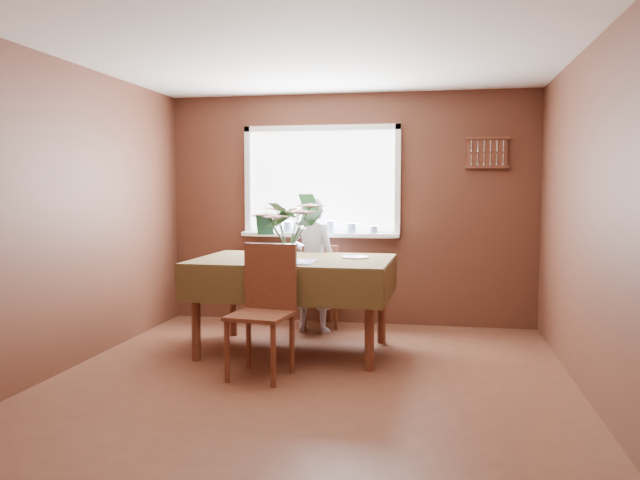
% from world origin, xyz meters
% --- Properties ---
extents(floor, '(4.50, 4.50, 0.00)m').
position_xyz_m(floor, '(0.00, 0.00, 0.00)').
color(floor, '#522A1C').
rests_on(floor, ground).
extents(ceiling, '(4.50, 4.50, 0.00)m').
position_xyz_m(ceiling, '(0.00, 0.00, 2.50)').
color(ceiling, white).
rests_on(ceiling, wall_back).
extents(wall_back, '(4.00, 0.00, 4.00)m').
position_xyz_m(wall_back, '(0.00, 2.25, 1.25)').
color(wall_back, brown).
rests_on(wall_back, floor).
extents(wall_front, '(4.00, 0.00, 4.00)m').
position_xyz_m(wall_front, '(0.00, -2.25, 1.25)').
color(wall_front, brown).
rests_on(wall_front, floor).
extents(wall_left, '(0.00, 4.50, 4.50)m').
position_xyz_m(wall_left, '(-2.00, 0.00, 1.25)').
color(wall_left, brown).
rests_on(wall_left, floor).
extents(wall_right, '(0.00, 4.50, 4.50)m').
position_xyz_m(wall_right, '(2.00, 0.00, 1.25)').
color(wall_right, brown).
rests_on(wall_right, floor).
extents(window_assembly, '(1.72, 0.20, 1.22)m').
position_xyz_m(window_assembly, '(-0.30, 2.20, 1.35)').
color(window_assembly, white).
rests_on(window_assembly, wall_back).
extents(spoon_rack, '(0.44, 0.05, 0.33)m').
position_xyz_m(spoon_rack, '(1.45, 2.22, 1.85)').
color(spoon_rack, brown).
rests_on(spoon_rack, wall_back).
extents(dining_table, '(1.77, 1.23, 0.86)m').
position_xyz_m(dining_table, '(-0.31, 0.94, 0.74)').
color(dining_table, brown).
rests_on(dining_table, floor).
extents(chair_far, '(0.48, 0.48, 0.89)m').
position_xyz_m(chair_far, '(-0.26, 1.89, 0.49)').
color(chair_far, brown).
rests_on(chair_far, floor).
extents(chair_near, '(0.50, 0.50, 1.04)m').
position_xyz_m(chair_near, '(-0.38, 0.20, 0.56)').
color(chair_near, brown).
rests_on(chair_near, floor).
extents(seated_woman, '(0.58, 0.45, 1.40)m').
position_xyz_m(seated_woman, '(-0.30, 1.74, 0.70)').
color(seated_woman, white).
rests_on(seated_woman, floor).
extents(flower_bouquet, '(0.61, 0.61, 0.52)m').
position_xyz_m(flower_bouquet, '(-0.30, 0.69, 1.19)').
color(flower_bouquet, white).
rests_on(flower_bouquet, dining_table).
extents(side_plate, '(0.30, 0.30, 0.01)m').
position_xyz_m(side_plate, '(0.23, 1.08, 0.86)').
color(side_plate, white).
rests_on(side_plate, dining_table).
extents(table_knife, '(0.10, 0.23, 0.00)m').
position_xyz_m(table_knife, '(-0.17, 0.64, 0.86)').
color(table_knife, silver).
rests_on(table_knife, dining_table).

